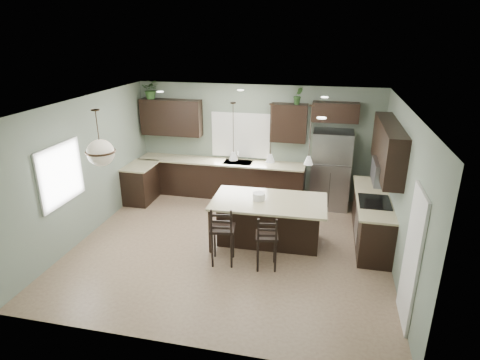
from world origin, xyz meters
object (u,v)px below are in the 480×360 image
refrigerator (331,170)px  plant_back_left (151,89)px  serving_dish (259,196)px  bar_stool_left (223,235)px  kitchen_island (269,222)px  bar_stool_center (267,242)px

refrigerator → plant_back_left: (-4.47, 0.17, 1.71)m
refrigerator → serving_dish: bearing=-122.3°
bar_stool_left → serving_dish: bearing=52.0°
refrigerator → kitchen_island: 2.45m
kitchen_island → bar_stool_center: size_ratio=2.11×
serving_dish → bar_stool_left: 1.10m
kitchen_island → plant_back_left: plant_back_left is taller
refrigerator → plant_back_left: size_ratio=3.96×
refrigerator → serving_dish: refrigerator is taller
bar_stool_center → bar_stool_left: bearing=170.3°
kitchen_island → bar_stool_left: bearing=-129.7°
refrigerator → bar_stool_left: bearing=-121.5°
kitchen_island → serving_dish: (-0.20, -0.00, 0.53)m
kitchen_island → serving_dish: size_ratio=9.15×
serving_dish → bar_stool_center: bearing=-71.1°
refrigerator → plant_back_left: plant_back_left is taller
bar_stool_left → kitchen_island: bearing=43.3°
kitchen_island → bar_stool_center: bar_stool_center is taller
bar_stool_left → bar_stool_center: (0.80, 0.01, -0.05)m
serving_dish → bar_stool_center: size_ratio=0.23×
bar_stool_left → plant_back_left: bearing=121.3°
bar_stool_left → plant_back_left: size_ratio=2.44×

